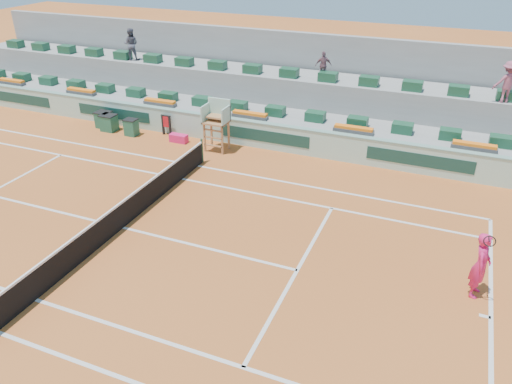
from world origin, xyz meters
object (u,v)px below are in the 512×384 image
at_px(umpire_chair, 217,118).
at_px(player_bag, 179,138).
at_px(drink_cooler_a, 131,127).
at_px(tennis_player, 481,265).

bearing_deg(umpire_chair, player_bag, 178.09).
bearing_deg(player_bag, umpire_chair, -1.91).
relative_size(drink_cooler_a, tennis_player, 0.37).
xyz_separation_m(player_bag, umpire_chair, (2.16, -0.07, 1.35)).
height_order(umpire_chair, drink_cooler_a, umpire_chair).
bearing_deg(tennis_player, umpire_chair, 150.00).
bearing_deg(drink_cooler_a, umpire_chair, 0.51).
height_order(umpire_chair, tennis_player, umpire_chair).
height_order(player_bag, tennis_player, tennis_player).
bearing_deg(player_bag, drink_cooler_a, -177.51).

